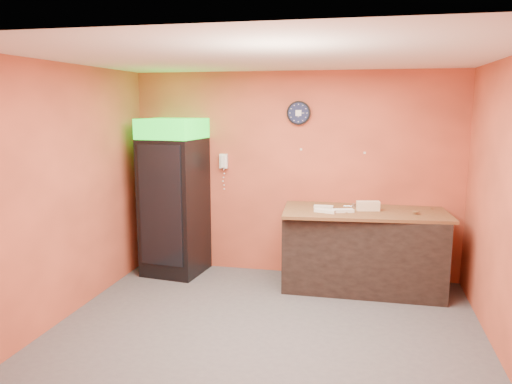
# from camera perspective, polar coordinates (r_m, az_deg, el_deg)

# --- Properties ---
(floor) EXTENTS (4.50, 4.50, 0.00)m
(floor) POSITION_cam_1_polar(r_m,az_deg,el_deg) (5.40, 0.99, -15.85)
(floor) COLOR #47474C
(floor) RESTS_ON ground
(back_wall) EXTENTS (4.50, 0.02, 2.80)m
(back_wall) POSITION_cam_1_polar(r_m,az_deg,el_deg) (6.90, 4.30, 2.00)
(back_wall) COLOR #DD5E3E
(back_wall) RESTS_ON floor
(left_wall) EXTENTS (0.02, 4.00, 2.80)m
(left_wall) POSITION_cam_1_polar(r_m,az_deg,el_deg) (5.82, -21.23, -0.13)
(left_wall) COLOR #DD5E3E
(left_wall) RESTS_ON floor
(right_wall) EXTENTS (0.02, 4.00, 2.80)m
(right_wall) POSITION_cam_1_polar(r_m,az_deg,el_deg) (5.03, 27.05, -2.05)
(right_wall) COLOR #DD5E3E
(right_wall) RESTS_ON floor
(ceiling) EXTENTS (4.50, 4.00, 0.02)m
(ceiling) POSITION_cam_1_polar(r_m,az_deg,el_deg) (4.88, 1.09, 15.23)
(ceiling) COLOR white
(ceiling) RESTS_ON back_wall
(beverage_cooler) EXTENTS (0.84, 0.85, 2.17)m
(beverage_cooler) POSITION_cam_1_polar(r_m,az_deg,el_deg) (6.99, -9.41, -0.84)
(beverage_cooler) COLOR black
(beverage_cooler) RESTS_ON floor
(prep_counter) EXTENTS (1.99, 0.89, 0.99)m
(prep_counter) POSITION_cam_1_polar(r_m,az_deg,el_deg) (6.59, 12.18, -6.61)
(prep_counter) COLOR black
(prep_counter) RESTS_ON floor
(wall_clock) EXTENTS (0.32, 0.06, 0.32)m
(wall_clock) POSITION_cam_1_polar(r_m,az_deg,el_deg) (6.80, 4.90, 8.99)
(wall_clock) COLOR black
(wall_clock) RESTS_ON back_wall
(wall_phone) EXTENTS (0.11, 0.10, 0.20)m
(wall_phone) POSITION_cam_1_polar(r_m,az_deg,el_deg) (7.03, -3.73, 3.54)
(wall_phone) COLOR white
(wall_phone) RESTS_ON back_wall
(butcher_paper) EXTENTS (2.12, 1.16, 0.04)m
(butcher_paper) POSITION_cam_1_polar(r_m,az_deg,el_deg) (6.47, 12.34, -2.22)
(butcher_paper) COLOR brown
(butcher_paper) RESTS_ON prep_counter
(sub_roll_stack) EXTENTS (0.30, 0.16, 0.12)m
(sub_roll_stack) POSITION_cam_1_polar(r_m,az_deg,el_deg) (6.44, 12.69, -1.56)
(sub_roll_stack) COLOR #F5DFBF
(sub_roll_stack) RESTS_ON butcher_paper
(wrapped_sandwich_left) EXTENTS (0.28, 0.18, 0.04)m
(wrapped_sandwich_left) POSITION_cam_1_polar(r_m,az_deg,el_deg) (6.24, 7.93, -2.15)
(wrapped_sandwich_left) COLOR white
(wrapped_sandwich_left) RESTS_ON butcher_paper
(wrapped_sandwich_mid) EXTENTS (0.28, 0.18, 0.04)m
(wrapped_sandwich_mid) POSITION_cam_1_polar(r_m,az_deg,el_deg) (6.29, 9.89, -2.11)
(wrapped_sandwich_mid) COLOR white
(wrapped_sandwich_mid) RESTS_ON butcher_paper
(wrapped_sandwich_right) EXTENTS (0.25, 0.10, 0.04)m
(wrapped_sandwich_right) POSITION_cam_1_polar(r_m,az_deg,el_deg) (6.49, 7.73, -1.70)
(wrapped_sandwich_right) COLOR white
(wrapped_sandwich_right) RESTS_ON butcher_paper
(kitchen_tool) EXTENTS (0.05, 0.05, 0.05)m
(kitchen_tool) POSITION_cam_1_polar(r_m,az_deg,el_deg) (6.62, 11.13, -1.48)
(kitchen_tool) COLOR silver
(kitchen_tool) RESTS_ON butcher_paper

